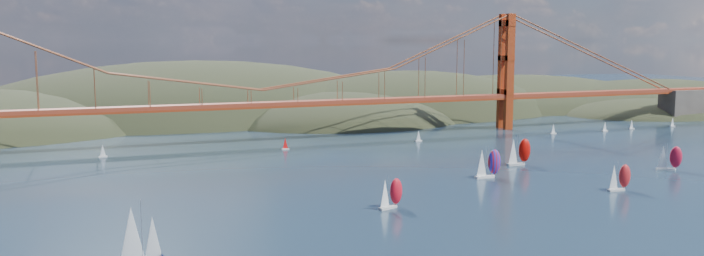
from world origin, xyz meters
name	(u,v)px	position (x,y,z in m)	size (l,w,h in m)	color
headlands	(297,136)	(44.95, 278.29, -12.46)	(725.00, 225.00, 96.00)	black
bridge	(257,65)	(-1.75, 180.00, 32.23)	(552.00, 12.00, 55.00)	maroon
sloop_navy	(138,236)	(-60.41, 33.16, 5.49)	(8.06, 4.65, 12.43)	#0C1633
racer_0	(390,193)	(2.45, 55.21, 4.05)	(7.67, 4.82, 8.58)	silver
racer_1	(619,177)	(71.51, 50.43, 4.01)	(7.36, 2.97, 8.49)	silver
racer_2	(669,157)	(109.37, 69.08, 4.28)	(8.02, 6.05, 9.06)	silver
racer_3	(519,151)	(68.72, 94.89, 4.86)	(8.94, 3.63, 10.29)	silver
racer_rwb	(488,163)	(46.85, 79.83, 4.73)	(8.66, 3.47, 10.02)	white
distant_boat_3	(103,151)	(-63.54, 163.28, 2.41)	(3.00, 2.00, 4.70)	silver
distant_boat_4	(553,129)	(130.09, 155.71, 2.41)	(3.00, 2.00, 4.70)	silver
distant_boat_5	(605,126)	(158.30, 154.19, 2.41)	(3.00, 2.00, 4.70)	silver
distant_boat_6	(632,124)	(176.14, 156.16, 2.41)	(3.00, 2.00, 4.70)	silver
distant_boat_7	(673,122)	(202.16, 156.31, 2.41)	(3.00, 2.00, 4.70)	silver
distant_boat_8	(419,136)	(62.09, 157.19, 2.41)	(3.00, 2.00, 4.70)	silver
distant_boat_9	(285,144)	(3.55, 156.53, 2.41)	(3.00, 2.00, 4.70)	silver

